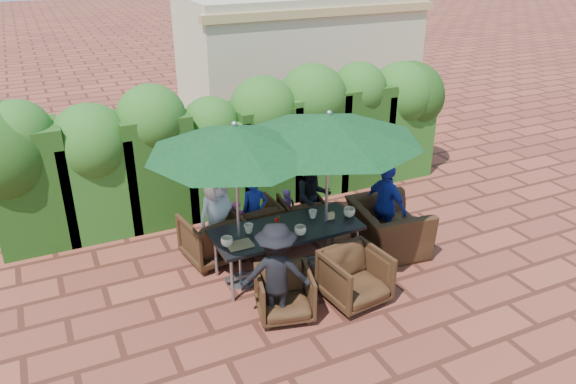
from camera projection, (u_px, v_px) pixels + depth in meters
name	position (u px, v px, depth m)	size (l,w,h in m)	color
ground	(293.00, 261.00, 8.73)	(80.00, 80.00, 0.00)	brown
dining_table	(287.00, 233.00, 8.18)	(2.17, 0.90, 0.75)	black
umbrella_left	(235.00, 139.00, 7.29)	(2.39, 2.39, 2.46)	gray
umbrella_right	(329.00, 127.00, 7.72)	(2.65, 2.65, 2.46)	gray
chair_far_left	(212.00, 235.00, 8.63)	(0.81, 0.76, 0.84)	black
chair_far_mid	(254.00, 221.00, 9.12)	(0.76, 0.71, 0.78)	black
chair_far_right	(301.00, 213.00, 9.46)	(0.68, 0.64, 0.70)	black
chair_near_left	(285.00, 292.00, 7.37)	(0.71, 0.67, 0.73)	black
chair_near_right	(355.00, 275.00, 7.66)	(0.79, 0.74, 0.82)	black
chair_end_right	(389.00, 220.00, 8.86)	(1.19, 0.78, 1.04)	black
adult_far_left	(217.00, 215.00, 8.63)	(0.69, 0.41, 1.39)	silver
adult_far_mid	(255.00, 212.00, 9.01)	(0.41, 0.34, 1.15)	navy
adult_far_right	(313.00, 197.00, 9.32)	(0.63, 0.38, 1.31)	black
adult_near_left	(276.00, 274.00, 7.13)	(0.91, 0.42, 1.42)	black
adult_end_right	(386.00, 206.00, 8.91)	(0.82, 0.41, 1.40)	navy
child_left	(238.00, 225.00, 8.92)	(0.30, 0.24, 0.83)	#E55093
child_right	(288.00, 211.00, 9.44)	(0.28, 0.23, 0.77)	#774495
pedestrian_a	(268.00, 120.00, 12.28)	(1.68, 0.60, 1.80)	green
pedestrian_b	(318.00, 111.00, 13.20)	(0.78, 0.48, 1.63)	#E55093
pedestrian_c	(355.00, 112.00, 13.24)	(0.98, 0.45, 1.53)	#92939A
cup_a	(227.00, 242.00, 7.66)	(0.17, 0.17, 0.13)	beige
cup_b	(249.00, 229.00, 8.00)	(0.14, 0.14, 0.13)	beige
cup_c	(300.00, 230.00, 7.95)	(0.17, 0.17, 0.13)	beige
cup_d	(313.00, 214.00, 8.42)	(0.13, 0.13, 0.12)	beige
cup_e	(349.00, 212.00, 8.45)	(0.18, 0.18, 0.14)	beige
ketchup_bottle	(276.00, 223.00, 8.10)	(0.04, 0.04, 0.17)	#B20C0A
sauce_bottle	(278.00, 221.00, 8.16)	(0.04, 0.04, 0.17)	#4C230C
serving_tray	(240.00, 245.00, 7.70)	(0.35, 0.25, 0.02)	olive
number_block_left	(273.00, 229.00, 8.01)	(0.12, 0.06, 0.10)	tan
number_block_right	(330.00, 216.00, 8.39)	(0.12, 0.06, 0.10)	tan
hedge_wall	(234.00, 135.00, 10.03)	(9.10, 1.60, 2.49)	#16390F
building	(298.00, 55.00, 15.12)	(6.20, 3.08, 3.20)	#BBAB8B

